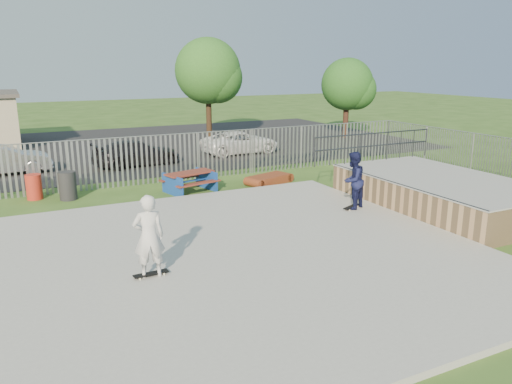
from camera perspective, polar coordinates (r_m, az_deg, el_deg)
name	(u,v)px	position (r m, az deg, el deg)	size (l,w,h in m)	color
ground	(186,267)	(12.51, -8.06, -8.45)	(120.00, 120.00, 0.00)	#31521C
concrete_slab	(185,264)	(12.48, -8.07, -8.14)	(15.00, 12.00, 0.15)	#A0A09A
quarter_pipe	(440,192)	(18.22, 20.27, -0.03)	(5.50, 7.05, 2.19)	tan
fence	(169,184)	(16.66, -9.94, 0.93)	(26.04, 16.02, 2.00)	gray
picnic_table	(190,182)	(19.46, -7.57, 1.16)	(2.18, 1.93, 0.79)	maroon
funbox	(269,179)	(20.70, 1.50, 1.45)	(1.95, 1.37, 0.35)	maroon
trash_bin_red	(34,187)	(19.97, -24.04, 0.54)	(0.56, 0.56, 0.93)	red
trash_bin_grey	(68,186)	(19.43, -20.73, 0.68)	(0.62, 0.62, 1.04)	#262628
parking_lot	(80,150)	(30.57, -19.49, 4.56)	(40.00, 18.00, 0.02)	black
car_silver	(3,160)	(24.92, -26.98, 3.29)	(1.40, 4.03, 1.33)	silver
car_dark	(137,153)	(24.93, -13.49, 4.35)	(1.71, 4.20, 1.22)	black
car_white	(241,142)	(27.61, -1.77, 5.69)	(2.01, 4.35, 1.21)	white
tree_mid	(208,71)	(32.97, -5.52, 13.59)	(4.20, 4.20, 6.48)	#392616
tree_right	(347,84)	(33.88, 10.38, 12.00)	(3.39, 3.39, 5.22)	#3F2519
skateboard_a	(352,207)	(16.95, 10.86, -1.72)	(0.81, 0.51, 0.08)	black
skateboard_b	(151,275)	(11.73, -11.91, -9.22)	(0.81, 0.24, 0.08)	black
skater_navy	(353,180)	(16.72, 11.01, 1.31)	(0.93, 0.73, 1.92)	#13163C
skater_white	(149,236)	(11.40, -12.15, -4.98)	(0.70, 0.46, 1.92)	silver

